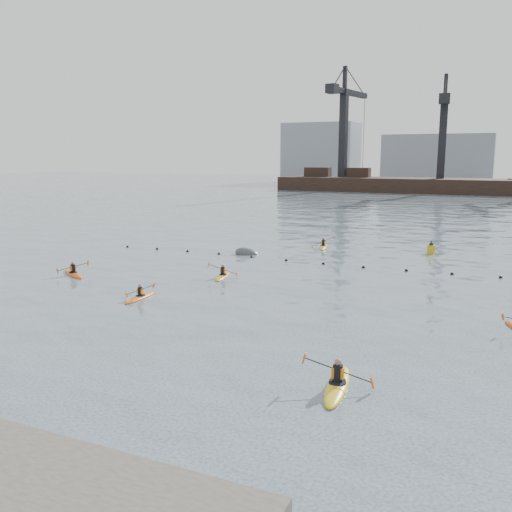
# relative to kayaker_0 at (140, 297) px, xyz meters

# --- Properties ---
(ground) EXTENTS (400.00, 400.00, 0.00)m
(ground) POSITION_rel_kayaker_0_xyz_m (5.43, -8.63, -0.09)
(ground) COLOR #34424C
(ground) RESTS_ON ground
(float_line) EXTENTS (33.24, 0.73, 0.24)m
(float_line) POSITION_rel_kayaker_0_xyz_m (4.93, 13.91, -0.06)
(float_line) COLOR black
(float_line) RESTS_ON ground
(barge_pier) EXTENTS (72.00, 19.30, 29.50)m
(barge_pier) POSITION_rel_kayaker_0_xyz_m (5.21, 101.37, 1.81)
(barge_pier) COLOR black
(barge_pier) RESTS_ON ground
(skyline) EXTENTS (141.00, 28.00, 22.00)m
(skyline) POSITION_rel_kayaker_0_xyz_m (7.67, 141.65, 9.16)
(skyline) COLOR gray
(skyline) RESTS_ON ground
(kayaker_0) EXTENTS (1.99, 2.90, 1.09)m
(kayaker_0) POSITION_rel_kayaker_0_xyz_m (0.00, 0.00, 0.00)
(kayaker_0) COLOR #D95F14
(kayaker_0) RESTS_ON ground
(kayaker_1) EXTENTS (2.50, 3.74, 1.28)m
(kayaker_1) POSITION_rel_kayaker_0_xyz_m (13.42, -7.02, 0.02)
(kayaker_1) COLOR gold
(kayaker_1) RESTS_ON ground
(kayaker_2) EXTENTS (3.13, 2.17, 1.04)m
(kayaker_2) POSITION_rel_kayaker_0_xyz_m (-7.83, 3.17, 0.01)
(kayaker_2) COLOR #D25013
(kayaker_2) RESTS_ON ground
(kayaker_3) EXTENTS (2.05, 3.08, 1.08)m
(kayaker_3) POSITION_rel_kayaker_0_xyz_m (1.67, 6.76, 0.00)
(kayaker_3) COLOR orange
(kayaker_3) RESTS_ON ground
(kayaker_5) EXTENTS (2.13, 3.15, 1.23)m
(kayaker_5) POSITION_rel_kayaker_0_xyz_m (4.15, 20.89, 0.01)
(kayaker_5) COLOR gold
(kayaker_5) RESTS_ON ground
(mooring_buoy) EXTENTS (2.39, 1.61, 1.42)m
(mooring_buoy) POSITION_rel_kayaker_0_xyz_m (-0.53, 15.16, -0.09)
(mooring_buoy) COLOR #424548
(mooring_buoy) RESTS_ON ground
(nav_buoy) EXTENTS (0.65, 0.65, 1.19)m
(nav_buoy) POSITION_rel_kayaker_0_xyz_m (13.13, 21.62, 0.27)
(nav_buoy) COLOR gold
(nav_buoy) RESTS_ON ground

